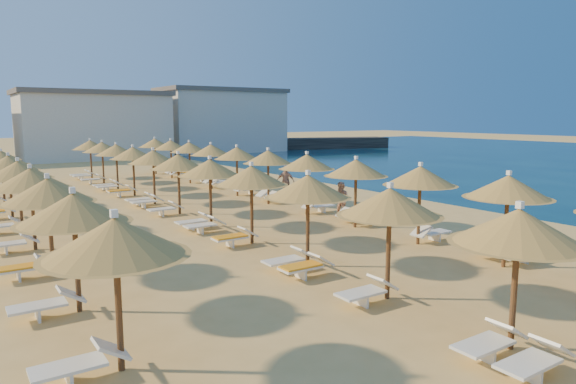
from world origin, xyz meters
TOP-DOWN VIEW (x-y plane):
  - ground at (0.00, 0.00)m, footprint 220.00×220.00m
  - jetty at (28.54, 45.68)m, footprint 30.06×11.24m
  - hotel_blocks at (2.84, 45.29)m, footprint 49.61×10.22m
  - parasol_row_east at (2.21, 6.56)m, footprint 2.65×40.42m
  - parasol_row_west at (-2.73, 6.56)m, footprint 2.65×40.42m
  - parasol_row_inland at (-9.42, 6.56)m, footprint 2.65×26.69m
  - loungers at (-2.07, 6.35)m, footprint 14.66×38.37m
  - beachgoer_c at (4.25, 9.73)m, footprint 1.01×1.10m
  - beachgoer_b at (3.09, 3.34)m, footprint 0.89×0.98m

SIDE VIEW (x-z plane):
  - ground at x=0.00m, z-range 0.00..0.00m
  - loungers at x=-2.07m, z-range 0.01..0.67m
  - jetty at x=28.54m, z-range 0.00..1.50m
  - beachgoer_b at x=3.09m, z-range 0.00..1.63m
  - beachgoer_c at x=4.25m, z-range 0.00..1.81m
  - parasol_row_east at x=2.21m, z-range 0.95..3.92m
  - parasol_row_west at x=-2.73m, z-range 0.95..3.92m
  - parasol_row_inland at x=-9.42m, z-range 0.95..3.92m
  - hotel_blocks at x=2.84m, z-range -0.35..7.75m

